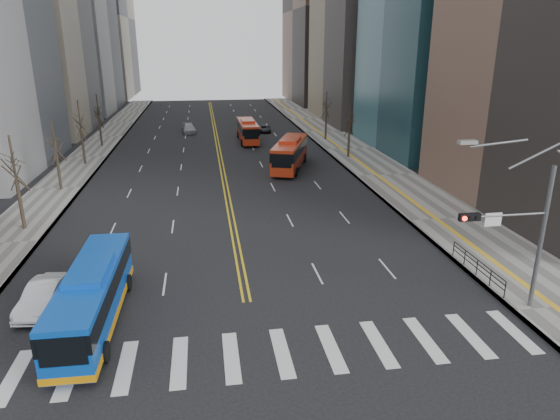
# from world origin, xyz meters

# --- Properties ---
(ground) EXTENTS (220.00, 220.00, 0.00)m
(ground) POSITION_xyz_m (0.00, 0.00, 0.00)
(ground) COLOR black
(sidewalk_right) EXTENTS (7.00, 130.00, 0.15)m
(sidewalk_right) POSITION_xyz_m (17.50, 45.00, 0.07)
(sidewalk_right) COLOR slate
(sidewalk_right) RESTS_ON ground
(sidewalk_left) EXTENTS (5.00, 130.00, 0.15)m
(sidewalk_left) POSITION_xyz_m (-16.50, 45.00, 0.07)
(sidewalk_left) COLOR slate
(sidewalk_left) RESTS_ON ground
(crosswalk) EXTENTS (26.70, 4.00, 0.01)m
(crosswalk) POSITION_xyz_m (0.00, 0.00, 0.01)
(crosswalk) COLOR silver
(crosswalk) RESTS_ON ground
(centerline) EXTENTS (0.55, 100.00, 0.01)m
(centerline) POSITION_xyz_m (0.00, 55.00, 0.01)
(centerline) COLOR gold
(centerline) RESTS_ON ground
(signal_mast) EXTENTS (5.37, 0.37, 9.39)m
(signal_mast) POSITION_xyz_m (13.77, 2.00, 4.86)
(signal_mast) COLOR slate
(signal_mast) RESTS_ON ground
(pedestrian_railing) EXTENTS (0.06, 6.06, 1.02)m
(pedestrian_railing) POSITION_xyz_m (14.30, 6.00, 0.82)
(pedestrian_railing) COLOR black
(pedestrian_railing) RESTS_ON sidewalk_right
(street_trees) EXTENTS (35.20, 47.20, 7.60)m
(street_trees) POSITION_xyz_m (-7.18, 34.55, 4.87)
(street_trees) COLOR #31271E
(street_trees) RESTS_ON ground
(blue_bus) EXTENTS (2.69, 10.88, 3.19)m
(blue_bus) POSITION_xyz_m (-7.91, 4.00, 1.67)
(blue_bus) COLOR #0C49B9
(blue_bus) RESTS_ON ground
(red_bus_near) EXTENTS (6.00, 11.21, 3.49)m
(red_bus_near) POSITION_xyz_m (7.74, 35.49, 1.94)
(red_bus_near) COLOR red
(red_bus_near) RESTS_ON ground
(red_bus_far) EXTENTS (2.65, 10.15, 3.24)m
(red_bus_far) POSITION_xyz_m (4.47, 52.53, 1.81)
(red_bus_far) COLOR red
(red_bus_far) RESTS_ON ground
(car_white) EXTENTS (2.18, 4.82, 1.53)m
(car_white) POSITION_xyz_m (-10.90, 6.00, 0.77)
(car_white) COLOR white
(car_white) RESTS_ON ground
(car_dark_mid) EXTENTS (1.79, 4.17, 1.40)m
(car_dark_mid) POSITION_xyz_m (7.67, 35.49, 0.70)
(car_dark_mid) COLOR black
(car_dark_mid) RESTS_ON ground
(car_silver) EXTENTS (2.49, 5.02, 1.40)m
(car_silver) POSITION_xyz_m (-4.21, 61.57, 0.70)
(car_silver) COLOR #99999E
(car_silver) RESTS_ON ground
(car_dark_far) EXTENTS (2.21, 4.05, 1.08)m
(car_dark_far) POSITION_xyz_m (8.01, 60.38, 0.54)
(car_dark_far) COLOR black
(car_dark_far) RESTS_ON ground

